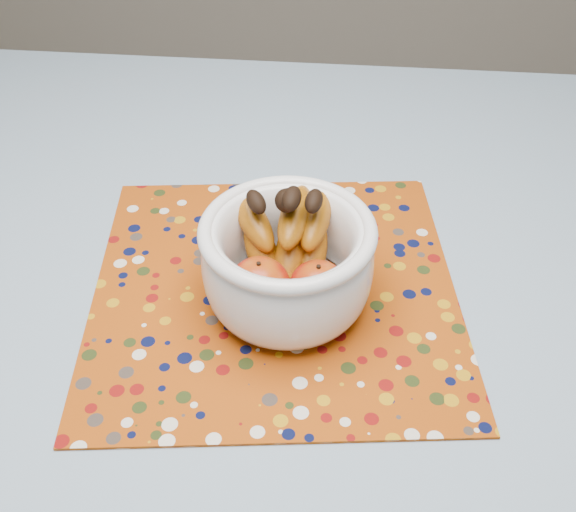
# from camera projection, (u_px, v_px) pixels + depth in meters

# --- Properties ---
(table) EXTENTS (1.20, 1.20, 0.75)m
(table) POSITION_uv_depth(u_px,v_px,m) (265.00, 349.00, 0.88)
(table) COLOR brown
(table) RESTS_ON ground
(tablecloth) EXTENTS (1.32, 1.32, 0.01)m
(tablecloth) POSITION_uv_depth(u_px,v_px,m) (263.00, 306.00, 0.82)
(tablecloth) COLOR slate
(tablecloth) RESTS_ON table
(placemat) EXTENTS (0.50, 0.50, 0.00)m
(placemat) POSITION_uv_depth(u_px,v_px,m) (275.00, 288.00, 0.84)
(placemat) COLOR #913807
(placemat) RESTS_ON tablecloth
(fruit_bowl) EXTENTS (0.21, 0.20, 0.16)m
(fruit_bowl) POSITION_uv_depth(u_px,v_px,m) (286.00, 255.00, 0.77)
(fruit_bowl) COLOR white
(fruit_bowl) RESTS_ON placemat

